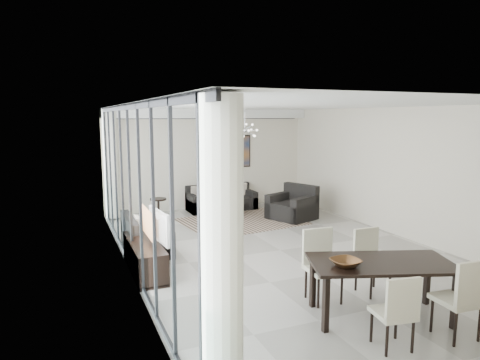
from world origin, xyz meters
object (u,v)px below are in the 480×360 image
sofa_main (221,201)px  dining_table (381,268)px  coffee_table (225,208)px  tv_console (144,257)px  television (153,226)px

sofa_main → dining_table: dining_table is taller
coffee_table → dining_table: dining_table is taller
tv_console → television: (0.16, -0.07, 0.55)m
television → dining_table: television is taller
sofa_main → tv_console: 5.17m
coffee_table → sofa_main: bearing=78.4°
sofa_main → tv_console: bearing=-125.4°
sofa_main → dining_table: (-0.38, -7.16, 0.45)m
coffee_table → tv_console: 4.49m
coffee_table → television: television is taller
sofa_main → television: size_ratio=2.02×
tv_console → sofa_main: bearing=54.6°
television → dining_table: size_ratio=0.47×
sofa_main → dining_table: size_ratio=0.95×
coffee_table → television: (-2.68, -3.55, 0.61)m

